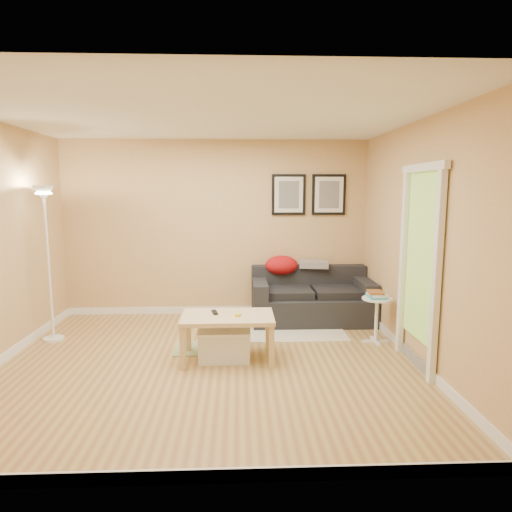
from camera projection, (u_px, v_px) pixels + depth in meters
name	position (u px, v px, depth m)	size (l,w,h in m)	color
floor	(209.00, 363.00, 4.78)	(4.50, 4.50, 0.00)	tan
ceiling	(205.00, 116.00, 4.40)	(4.50, 4.50, 0.00)	white
wall_back	(216.00, 228.00, 6.57)	(4.50, 4.50, 0.00)	tan
wall_front	(183.00, 285.00, 2.61)	(4.50, 4.50, 0.00)	tan
wall_right	(419.00, 244.00, 4.68)	(4.00, 4.00, 0.00)	tan
baseboard_back	(217.00, 310.00, 6.74)	(4.50, 0.02, 0.10)	white
baseboard_front	(188.00, 476.00, 2.80)	(4.50, 0.02, 0.10)	white
baseboard_right	(412.00, 356.00, 4.86)	(0.02, 4.00, 0.10)	white
sofa	(312.00, 295.00, 6.29)	(1.70, 0.90, 0.75)	black
red_throw	(282.00, 265.00, 6.48)	(0.48, 0.36, 0.28)	red
plaid_throw	(314.00, 264.00, 6.51)	(0.42, 0.26, 0.10)	tan
framed_print_left	(289.00, 195.00, 6.51)	(0.50, 0.04, 0.60)	black
framed_print_right	(329.00, 195.00, 6.53)	(0.50, 0.04, 0.60)	black
area_rug	(297.00, 331.00, 5.84)	(1.25, 0.85, 0.01)	beige
green_runner	(205.00, 348.00, 5.21)	(0.70, 0.50, 0.01)	#668C4C
coffee_table	(228.00, 337.00, 4.86)	(1.01, 0.62, 0.50)	#D8BA84
remote_control	(215.00, 312.00, 4.90)	(0.05, 0.16, 0.02)	black
tape_roll	(238.00, 315.00, 4.78)	(0.07, 0.07, 0.03)	yellow
storage_bin	(224.00, 344.00, 4.88)	(0.57, 0.42, 0.35)	white
side_table	(376.00, 320.00, 5.40)	(0.37, 0.37, 0.56)	white
book_stack	(376.00, 294.00, 5.37)	(0.19, 0.26, 0.08)	teal
floor_lamp	(49.00, 268.00, 5.40)	(0.25, 0.25, 1.93)	white
doorway	(418.00, 272.00, 4.57)	(0.12, 1.01, 2.13)	white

